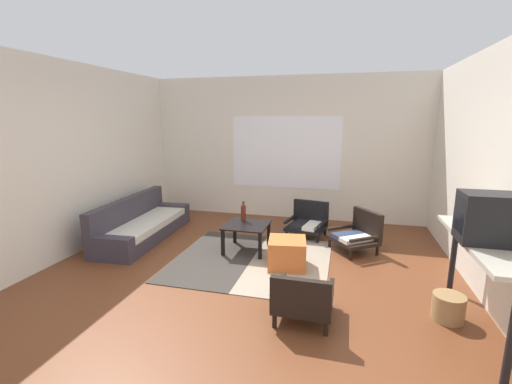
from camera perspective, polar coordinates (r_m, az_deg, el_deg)
name	(u,v)px	position (r m, az deg, el deg)	size (l,w,h in m)	color
ground_plane	(240,285)	(4.25, -2.60, -14.94)	(7.80, 7.80, 0.00)	brown
far_wall_with_window	(286,149)	(6.80, 4.94, 7.08)	(5.60, 0.13, 2.70)	silver
side_wall_right	(504,177)	(4.25, 35.49, 1.98)	(0.12, 6.60, 2.70)	silver
side_wall_left	(59,161)	(5.48, -29.44, 4.43)	(0.12, 6.60, 2.70)	silver
area_rug	(252,260)	(4.91, -0.67, -11.02)	(2.09, 1.98, 0.01)	#38332D
couch	(141,226)	(6.01, -18.21, -5.24)	(0.79, 2.12, 0.66)	#38333D
coffee_table	(247,229)	(5.13, -1.55, -6.04)	(0.62, 0.63, 0.41)	black
armchair_by_window	(308,221)	(5.89, 8.46, -4.73)	(0.70, 0.64, 0.56)	black
armchair_striped_foreground	(303,298)	(3.52, 7.67, -16.74)	(0.56, 0.61, 0.52)	black
armchair_corner	(358,233)	(5.37, 16.33, -6.50)	(0.79, 0.80, 0.60)	black
ottoman_orange	(287,253)	(4.65, 5.09, -9.93)	(0.48, 0.48, 0.38)	#D1662D
console_shelf	(481,251)	(3.73, 32.91, -8.14)	(0.38, 1.59, 0.87)	#B2AD9E
crt_television	(489,218)	(3.58, 33.77, -3.58)	(0.46, 0.34, 0.44)	black
clay_vase	(471,218)	(3.99, 31.73, -3.58)	(0.25, 0.25, 0.32)	#A87047
glass_bottle	(243,213)	(5.23, -2.08, -3.39)	(0.07, 0.07, 0.30)	#5B2319
wicker_basket	(448,307)	(4.02, 28.89, -16.17)	(0.30, 0.30, 0.26)	#9E7A4C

